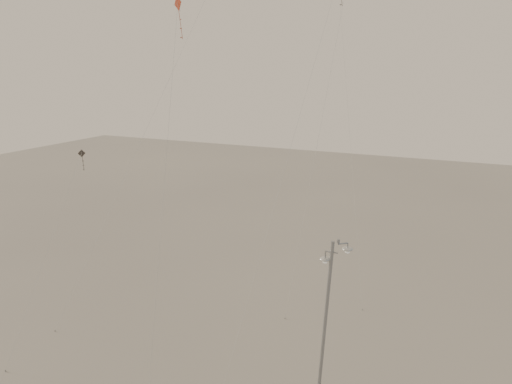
% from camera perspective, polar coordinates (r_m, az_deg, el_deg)
% --- Properties ---
extents(street_lamp, '(1.49, 0.86, 9.74)m').
position_cam_1_polar(street_lamp, '(25.62, 8.05, -14.82)').
color(street_lamp, '#95989D').
rests_on(street_lamp, ground).
extents(kite_1, '(2.69, 11.41, 22.53)m').
position_cam_1_polar(kite_1, '(26.36, 6.11, 12.23)').
color(kite_1, '#322D2A').
rests_on(kite_1, ground).
extents(kite_3, '(1.38, 6.13, 21.12)m').
position_cam_1_polar(kite_3, '(27.01, -9.64, 10.99)').
color(kite_3, '#9B2D16').
rests_on(kite_3, ground).
extents(kite_5, '(5.75, 8.70, 28.28)m').
position_cam_1_polar(kite_5, '(41.45, 9.78, 18.31)').
color(kite_5, '#AD471C').
rests_on(kite_5, ground).
extents(kite_6, '(0.87, 7.29, 12.27)m').
position_cam_1_polar(kite_6, '(34.06, -21.13, -1.53)').
color(kite_6, '#322D2A').
rests_on(kite_6, ground).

